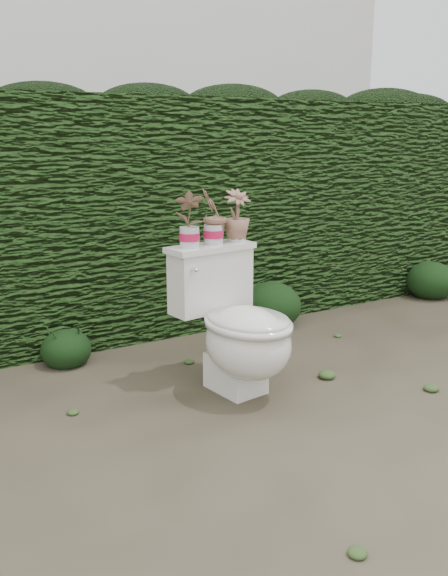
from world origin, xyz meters
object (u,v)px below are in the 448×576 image
potted_plant_left (189,220)px  potted_plant_right (237,217)px  potted_plant_center (213,218)px  toilet (238,329)px

potted_plant_left → potted_plant_right: size_ratio=1.06×
potted_plant_left → potted_plant_center: 0.16m
potted_plant_left → potted_plant_right: potted_plant_left is taller
toilet → potted_plant_left: potted_plant_left is taller
toilet → potted_plant_right: size_ratio=2.83×
toilet → potted_plant_left: 0.63m
potted_plant_right → potted_plant_left: bearing=-168.5°
potted_plant_right → toilet: bearing=-115.8°
toilet → potted_plant_right: bearing=52.7°
potted_plant_center → toilet: bearing=62.5°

